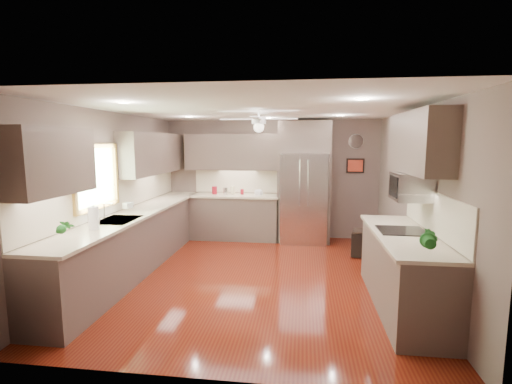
% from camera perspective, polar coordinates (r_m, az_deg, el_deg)
% --- Properties ---
extents(floor, '(5.00, 5.00, 0.00)m').
position_cam_1_polar(floor, '(5.79, 0.05, -12.88)').
color(floor, '#54140B').
rests_on(floor, ground).
extents(ceiling, '(5.00, 5.00, 0.00)m').
position_cam_1_polar(ceiling, '(5.44, 0.05, 12.59)').
color(ceiling, white).
rests_on(ceiling, ground).
extents(wall_back, '(4.50, 0.00, 4.50)m').
position_cam_1_polar(wall_back, '(7.95, 2.32, 2.02)').
color(wall_back, '#6A5850').
rests_on(wall_back, ground).
extents(wall_front, '(4.50, 0.00, 4.50)m').
position_cam_1_polar(wall_front, '(3.06, -5.90, -7.23)').
color(wall_front, '#6A5850').
rests_on(wall_front, ground).
extents(wall_left, '(0.00, 5.00, 5.00)m').
position_cam_1_polar(wall_left, '(6.18, -21.13, -0.14)').
color(wall_left, '#6A5850').
rests_on(wall_left, ground).
extents(wall_right, '(0.00, 5.00, 5.00)m').
position_cam_1_polar(wall_right, '(5.66, 23.29, -0.92)').
color(wall_right, '#6A5850').
rests_on(wall_right, ground).
extents(canister_a, '(0.13, 0.13, 0.17)m').
position_cam_1_polar(canister_a, '(7.87, -6.40, 0.24)').
color(canister_a, maroon).
rests_on(canister_a, back_run).
extents(canister_b, '(0.13, 0.13, 0.15)m').
position_cam_1_polar(canister_b, '(7.82, -4.69, 0.13)').
color(canister_b, silver).
rests_on(canister_b, back_run).
extents(canister_c, '(0.13, 0.13, 0.16)m').
position_cam_1_polar(canister_c, '(7.83, -3.57, 0.30)').
color(canister_c, beige).
rests_on(canister_c, back_run).
extents(canister_d, '(0.09, 0.09, 0.11)m').
position_cam_1_polar(canister_d, '(7.78, -2.15, 0.04)').
color(canister_d, maroon).
rests_on(canister_d, back_run).
extents(soap_bottle, '(0.11, 0.11, 0.21)m').
position_cam_1_polar(soap_bottle, '(6.21, -19.00, -1.93)').
color(soap_bottle, white).
rests_on(soap_bottle, left_run).
extents(potted_plant_left, '(0.20, 0.16, 0.33)m').
position_cam_1_polar(potted_plant_left, '(4.63, -27.68, -4.84)').
color(potted_plant_left, '#1B611E').
rests_on(potted_plant_left, left_run).
extents(potted_plant_right, '(0.21, 0.18, 0.35)m').
position_cam_1_polar(potted_plant_right, '(3.92, 25.26, -6.66)').
color(potted_plant_right, '#1B611E').
rests_on(potted_plant_right, right_run).
extents(bowl, '(0.23, 0.23, 0.05)m').
position_cam_1_polar(bowl, '(7.72, 0.40, -0.29)').
color(bowl, beige).
rests_on(bowl, back_run).
extents(left_run, '(0.65, 4.70, 1.45)m').
position_cam_1_polar(left_run, '(6.32, -17.77, -6.89)').
color(left_run, brown).
rests_on(left_run, ground).
extents(back_run, '(1.85, 0.65, 1.45)m').
position_cam_1_polar(back_run, '(7.87, -3.17, -3.69)').
color(back_run, brown).
rests_on(back_run, ground).
extents(uppers, '(4.50, 4.70, 0.95)m').
position_cam_1_polar(uppers, '(6.26, -5.91, 6.15)').
color(uppers, brown).
rests_on(uppers, wall_left).
extents(window, '(0.05, 1.12, 0.92)m').
position_cam_1_polar(window, '(5.70, -23.39, 2.17)').
color(window, '#BFF2B2').
rests_on(window, wall_left).
extents(sink, '(0.50, 0.70, 0.32)m').
position_cam_1_polar(sink, '(5.65, -20.52, -4.33)').
color(sink, silver).
rests_on(sink, left_run).
extents(refrigerator, '(1.06, 0.75, 2.45)m').
position_cam_1_polar(refrigerator, '(7.58, 7.37, 1.22)').
color(refrigerator, silver).
rests_on(refrigerator, ground).
extents(right_run, '(0.70, 2.20, 1.45)m').
position_cam_1_polar(right_run, '(4.99, 21.76, -10.97)').
color(right_run, brown).
rests_on(right_run, ground).
extents(microwave, '(0.43, 0.55, 0.34)m').
position_cam_1_polar(microwave, '(5.04, 22.68, 0.77)').
color(microwave, silver).
rests_on(microwave, wall_right).
extents(ceiling_fan, '(1.18, 1.18, 0.32)m').
position_cam_1_polar(ceiling_fan, '(5.73, 0.44, 10.66)').
color(ceiling_fan, white).
rests_on(ceiling_fan, ceiling).
extents(recessed_lights, '(2.84, 3.14, 0.01)m').
position_cam_1_polar(recessed_lights, '(5.84, 0.16, 12.19)').
color(recessed_lights, white).
rests_on(recessed_lights, ceiling).
extents(wall_clock, '(0.30, 0.03, 0.30)m').
position_cam_1_polar(wall_clock, '(7.93, 15.15, 7.54)').
color(wall_clock, white).
rests_on(wall_clock, wall_back).
extents(framed_print, '(0.36, 0.03, 0.30)m').
position_cam_1_polar(framed_print, '(7.94, 15.03, 3.93)').
color(framed_print, black).
rests_on(framed_print, wall_back).
extents(stool, '(0.43, 0.43, 0.46)m').
position_cam_1_polar(stool, '(6.95, 16.04, -7.61)').
color(stool, black).
rests_on(stool, ground).
extents(paper_towel, '(0.13, 0.13, 0.32)m').
position_cam_1_polar(paper_towel, '(5.10, -23.70, -3.77)').
color(paper_towel, white).
rests_on(paper_towel, left_run).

